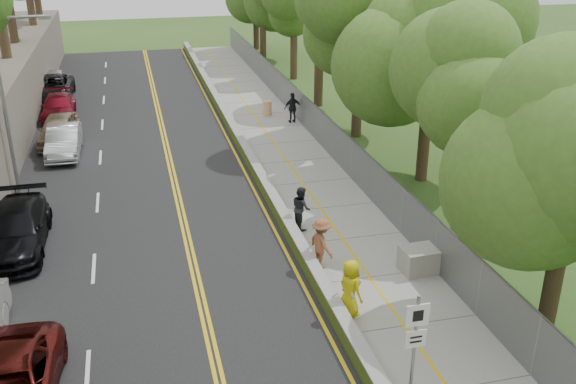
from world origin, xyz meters
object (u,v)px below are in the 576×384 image
object	(u,v)px
signpost	(415,337)
construction_barrel	(267,108)
streetlight	(8,94)
concrete_block	(420,260)
painter_0	(350,288)
person_far	(293,108)

from	to	relation	value
signpost	construction_barrel	distance (m)	26.64
streetlight	concrete_block	bearing A→B (deg)	-37.11
construction_barrel	painter_0	size ratio (longest dim) A/B	0.48
construction_barrel	concrete_block	bearing A→B (deg)	-87.00
signpost	concrete_block	bearing A→B (deg)	63.30
painter_0	person_far	world-z (taller)	painter_0
signpost	painter_0	xyz separation A→B (m)	(-0.30, 4.02, -0.95)
streetlight	painter_0	xyz separation A→B (m)	(11.21, -13.00, -3.63)
construction_barrel	person_far	size ratio (longest dim) A/B	0.50
construction_barrel	painter_0	world-z (taller)	painter_0
signpost	person_far	bearing A→B (deg)	82.72
concrete_block	person_far	world-z (taller)	person_far
construction_barrel	painter_0	distance (m)	22.63
streetlight	concrete_block	world-z (taller)	streetlight
streetlight	concrete_block	size ratio (longest dim) A/B	5.98
person_far	signpost	bearing A→B (deg)	76.01
streetlight	person_far	bearing A→B (deg)	27.56
painter_0	streetlight	bearing A→B (deg)	19.69
construction_barrel	concrete_block	size ratio (longest dim) A/B	0.69
signpost	concrete_block	distance (m)	6.89
streetlight	signpost	distance (m)	20.72
concrete_block	construction_barrel	bearing A→B (deg)	93.00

